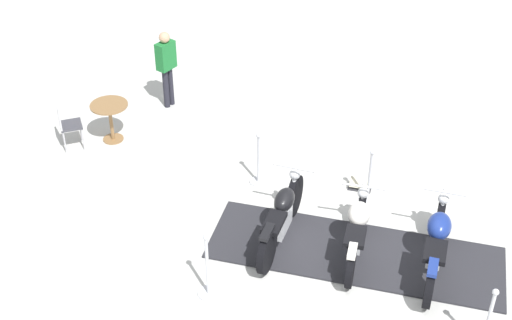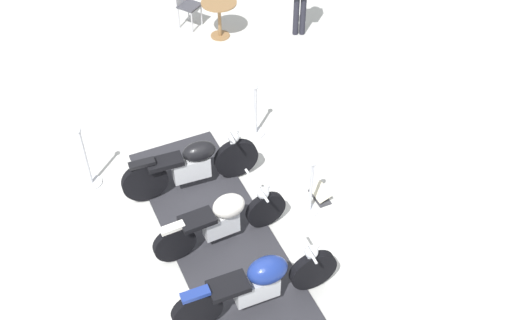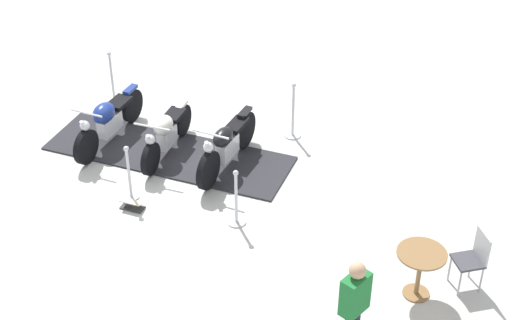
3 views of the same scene
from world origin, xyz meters
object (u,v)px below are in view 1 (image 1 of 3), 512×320
stanchion_right_rear (258,167)px  cafe_chair_near_table (66,123)px  motorcycle_navy (437,241)px  stanchion_left_rear (208,275)px  cafe_table (110,114)px  bystander_person (166,63)px  motorcycle_black (282,215)px  info_placard (360,186)px  motorcycle_cream (357,228)px  stanchion_right_mid (369,182)px

stanchion_right_rear → cafe_chair_near_table: size_ratio=1.08×
motorcycle_navy → stanchion_left_rear: stanchion_left_rear is taller
cafe_table → bystander_person: (0.47, 1.57, 0.40)m
motorcycle_navy → motorcycle_black: bearing=92.4°
motorcycle_black → cafe_table: motorcycle_black is taller
stanchion_left_rear → info_placard: bearing=65.2°
cafe_table → bystander_person: size_ratio=0.48×
cafe_table → cafe_chair_near_table: (-0.64, -0.52, -0.03)m
stanchion_right_rear → cafe_table: (-3.13, 0.35, 0.25)m
motorcycle_cream → bystander_person: bystander_person is taller
stanchion_left_rear → cafe_chair_near_table: stanchion_left_rear is taller
stanchion_left_rear → motorcycle_navy: bearing=29.8°
motorcycle_cream → stanchion_left_rear: 2.45m
motorcycle_cream → motorcycle_black: size_ratio=0.93×
motorcycle_navy → cafe_table: size_ratio=2.88×
motorcycle_navy → cafe_chair_near_table: 7.10m
motorcycle_navy → stanchion_left_rear: 3.48m
stanchion_right_mid → stanchion_left_rear: bearing=-119.6°
info_placard → cafe_table: cafe_table is taller
info_placard → stanchion_right_mid: bearing=-58.2°
motorcycle_cream → stanchion_right_rear: size_ratio=1.95×
stanchion_right_rear → cafe_table: size_ratio=1.31×
stanchion_left_rear → stanchion_right_mid: size_ratio=1.11×
stanchion_right_rear → cafe_chair_near_table: stanchion_right_rear is taller
stanchion_left_rear → cafe_table: bearing=136.4°
cafe_chair_near_table → stanchion_right_rear: bearing=-36.3°
motorcycle_black → info_placard: motorcycle_black is taller
stanchion_left_rear → stanchion_right_mid: stanchion_left_rear is taller
motorcycle_navy → bystander_person: (-5.93, 3.05, 0.49)m
stanchion_right_rear → motorcycle_navy: bearing=-19.0°
motorcycle_black → info_placard: (0.88, 1.76, -0.45)m
motorcycle_navy → stanchion_left_rear: bearing=117.1°
motorcycle_navy → motorcycle_cream: 1.20m
stanchion_left_rear → bystander_person: (-2.91, 4.77, 0.62)m
stanchion_right_mid → stanchion_right_rear: bearing=-175.3°
cafe_table → bystander_person: 1.68m
motorcycle_navy → stanchion_right_rear: 3.45m
motorcycle_navy → stanchion_right_mid: bearing=42.9°
motorcycle_navy → bystander_person: bearing=60.1°
motorcycle_navy → info_placard: 2.21m
cafe_table → motorcycle_navy: bearing=-13.0°
motorcycle_black → stanchion_left_rear: stanchion_left_rear is taller
motorcycle_black → stanchion_right_mid: motorcycle_black is taller
motorcycle_cream → info_placard: 1.73m
info_placard → motorcycle_navy: bearing=-50.5°
stanchion_left_rear → stanchion_right_mid: bearing=60.4°
motorcycle_cream → bystander_person: bearing=49.9°
stanchion_right_rear → bystander_person: bearing=144.2°
stanchion_right_rear → bystander_person: size_ratio=0.62×
motorcycle_black → stanchion_right_mid: 1.85m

